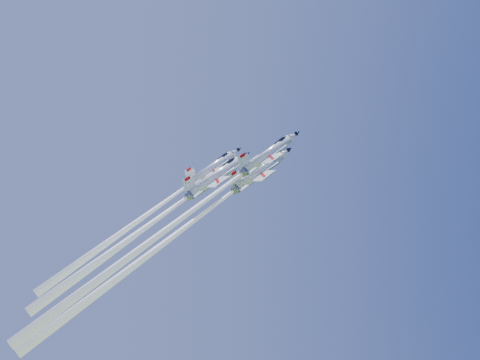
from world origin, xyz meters
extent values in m
cylinder|color=silver|center=(5.22, 3.90, 81.62)|extent=(9.52, 6.28, 11.49)
cone|color=silver|center=(11.17, 4.63, 86.39)|extent=(3.50, 2.89, 3.47)
cone|color=black|center=(12.56, 4.81, 87.50)|extent=(1.76, 1.46, 1.75)
cone|color=slate|center=(-0.27, 3.21, 77.21)|extent=(2.83, 2.51, 2.57)
ellipsoid|color=black|center=(8.65, 4.13, 85.29)|extent=(3.33, 1.77, 2.96)
cube|color=black|center=(7.24, 3.89, 84.48)|extent=(1.16, 0.40, 1.02)
cube|color=silver|center=(4.37, 3.86, 80.61)|extent=(6.15, 10.41, 4.72)
cube|color=silver|center=(6.91, 5.48, 83.26)|extent=(3.13, 1.69, 2.51)
cube|color=silver|center=(7.64, 2.93, 82.74)|extent=(3.13, 1.69, 2.51)
cube|color=silver|center=(0.59, 3.35, 77.77)|extent=(3.24, 5.73, 2.49)
cube|color=silver|center=(-0.17, 2.81, 79.32)|extent=(3.89, 1.43, 4.10)
cube|color=#BD090B|center=(-0.75, 2.37, 80.63)|extent=(1.40, 0.50, 1.29)
cube|color=black|center=(5.79, 4.21, 80.87)|extent=(8.62, 1.64, 6.94)
sphere|color=white|center=(-0.48, 3.19, 77.05)|extent=(1.19, 1.00, 1.16)
cone|color=white|center=(-19.85, 0.78, 61.49)|extent=(30.66, 18.13, 39.75)
cylinder|color=silver|center=(-4.39, 7.96, 82.74)|extent=(8.33, 5.50, 10.06)
cone|color=silver|center=(0.83, 8.60, 86.92)|extent=(3.07, 2.53, 3.04)
cone|color=black|center=(2.04, 8.75, 87.89)|extent=(1.54, 1.28, 1.53)
cone|color=slate|center=(-9.19, 7.36, 78.88)|extent=(2.47, 2.20, 2.25)
ellipsoid|color=black|center=(-1.39, 8.16, 85.95)|extent=(2.92, 1.55, 2.59)
cube|color=black|center=(-2.62, 7.95, 85.25)|extent=(1.01, 0.35, 0.90)
cube|color=silver|center=(-5.13, 7.92, 81.86)|extent=(5.39, 9.12, 4.13)
cube|color=silver|center=(-2.91, 9.34, 84.18)|extent=(2.74, 1.48, 2.19)
cube|color=silver|center=(-2.27, 7.11, 83.72)|extent=(2.74, 1.48, 2.19)
cube|color=silver|center=(-8.44, 7.47, 79.37)|extent=(2.84, 5.02, 2.18)
cube|color=silver|center=(-9.11, 7.00, 80.73)|extent=(3.41, 1.25, 3.59)
cube|color=#BD090B|center=(-9.61, 6.62, 81.87)|extent=(1.22, 0.44, 1.13)
cube|color=black|center=(-3.89, 8.23, 82.08)|extent=(7.54, 1.44, 6.08)
sphere|color=white|center=(-9.38, 7.34, 78.74)|extent=(1.04, 0.87, 1.01)
cone|color=white|center=(-23.56, 5.57, 67.35)|extent=(22.78, 13.58, 29.38)
cylinder|color=silver|center=(3.67, -7.50, 82.16)|extent=(8.59, 5.66, 10.37)
cone|color=silver|center=(9.03, -6.84, 86.47)|extent=(3.16, 2.61, 3.14)
cone|color=black|center=(10.28, -6.68, 87.47)|extent=(1.59, 1.31, 1.58)
cone|color=slate|center=(-1.29, -8.12, 78.18)|extent=(2.55, 2.27, 2.32)
ellipsoid|color=black|center=(6.76, -7.29, 85.47)|extent=(3.01, 1.60, 2.67)
cube|color=black|center=(5.48, -7.51, 84.74)|extent=(1.05, 0.36, 0.92)
cube|color=silver|center=(2.90, -7.54, 81.25)|extent=(5.55, 9.40, 4.26)
cube|color=silver|center=(5.18, -6.08, 83.64)|extent=(2.82, 1.53, 2.26)
cube|color=silver|center=(5.85, -8.37, 83.17)|extent=(2.82, 1.53, 2.26)
cube|color=silver|center=(-0.51, -8.00, 78.69)|extent=(2.92, 5.17, 2.24)
cube|color=silver|center=(-1.20, -8.48, 80.09)|extent=(3.51, 1.29, 3.70)
cube|color=#BD090B|center=(-1.72, -8.88, 81.27)|extent=(1.26, 0.45, 1.17)
cube|color=black|center=(4.17, -7.22, 81.48)|extent=(7.77, 1.48, 6.26)
sphere|color=white|center=(-1.48, -8.14, 78.03)|extent=(1.07, 0.90, 1.04)
cone|color=white|center=(-20.13, -10.46, 63.06)|extent=(29.39, 17.33, 38.16)
cylinder|color=silver|center=(-5.14, 0.33, 78.97)|extent=(9.29, 6.13, 11.22)
cone|color=silver|center=(0.67, 1.05, 83.63)|extent=(3.42, 2.82, 3.39)
cone|color=black|center=(2.02, 1.22, 84.71)|extent=(1.72, 1.42, 1.70)
cone|color=slate|center=(-10.50, -0.33, 74.67)|extent=(2.76, 2.45, 2.51)
ellipsoid|color=black|center=(-1.79, 0.56, 82.55)|extent=(3.25, 1.73, 2.89)
cube|color=black|center=(-3.17, 0.33, 81.76)|extent=(1.13, 0.39, 1.00)
cube|color=silver|center=(-5.97, 0.29, 77.98)|extent=(6.01, 10.17, 4.61)
cube|color=silver|center=(-3.50, 1.87, 80.58)|extent=(3.05, 1.65, 2.45)
cube|color=silver|center=(-2.78, -0.61, 80.07)|extent=(3.05, 1.65, 2.45)
cube|color=silver|center=(-9.66, -0.20, 75.21)|extent=(3.16, 5.59, 2.43)
cube|color=silver|center=(-10.40, -0.73, 76.73)|extent=(3.80, 1.39, 4.00)
cube|color=#BD090B|center=(-10.97, -1.15, 78.00)|extent=(1.36, 0.49, 1.26)
cube|color=black|center=(-4.59, 0.64, 78.24)|extent=(8.41, 1.60, 6.77)
sphere|color=white|center=(-10.70, -0.36, 74.51)|extent=(1.16, 0.97, 1.13)
cone|color=white|center=(-24.26, -2.04, 63.62)|extent=(22.09, 13.28, 28.35)
camera|label=1|loc=(-25.19, -102.86, 54.12)|focal=40.00mm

